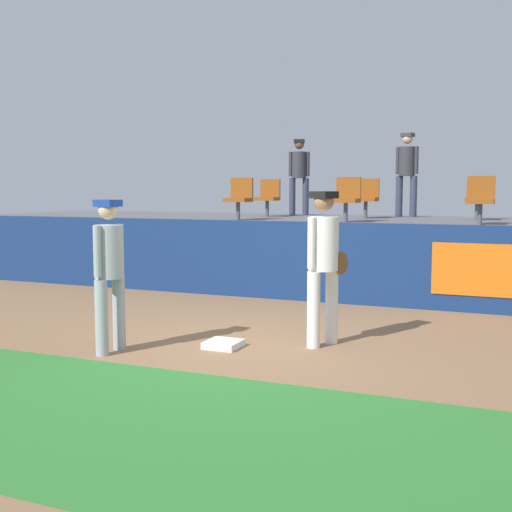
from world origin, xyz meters
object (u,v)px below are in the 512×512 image
first_base (223,344)px  seat_back_right (478,196)px  player_runner_visitor (109,265)px  seat_front_left (239,196)px  seat_front_right (481,197)px  seat_back_left (268,196)px  player_fielder_home (324,257)px  seat_back_center (367,196)px  seat_front_center (347,197)px  spectator_hooded (299,171)px  spectator_capped (407,169)px

first_base → seat_back_right: bearing=70.8°
first_base → player_runner_visitor: size_ratio=0.23×
seat_front_left → seat_front_right: bearing=-0.0°
first_base → seat_back_left: 7.29m
first_base → player_runner_visitor: bearing=-147.1°
player_fielder_home → player_runner_visitor: 2.51m
seat_front_left → seat_back_center: bearing=40.0°
seat_front_center → seat_back_left: bearing=141.9°
first_base → seat_front_right: 5.82m
player_fielder_home → spectator_hooded: bearing=-135.0°
first_base → seat_front_center: size_ratio=0.48×
player_fielder_home → seat_front_center: (-0.89, 4.40, 0.67)m
seat_back_right → seat_front_left: bearing=-157.7°
first_base → seat_front_left: size_ratio=0.48×
seat_back_left → player_fielder_home: bearing=-62.8°
seat_back_center → player_fielder_home: bearing=-81.4°
player_runner_visitor → first_base: bearing=125.5°
spectator_capped → seat_front_left: bearing=55.6°
seat_back_center → first_base: bearing=-91.0°
player_runner_visitor → seat_back_left: bearing=-169.5°
seat_front_right → seat_back_left: same height
player_runner_visitor → seat_back_right: bearing=157.8°
seat_back_left → player_runner_visitor: bearing=-82.2°
seat_front_center → spectator_hooded: size_ratio=0.47×
seat_front_center → spectator_capped: 2.95m
first_base → player_runner_visitor: player_runner_visitor is taller
player_runner_visitor → seat_front_right: size_ratio=2.09×
seat_front_center → player_runner_visitor: bearing=-102.6°
player_fielder_home → spectator_capped: size_ratio=1.00×
seat_back_center → spectator_capped: bearing=57.4°
seat_front_center → first_base: bearing=-91.9°
spectator_hooded → player_runner_visitor: bearing=80.1°
player_runner_visitor → seat_front_right: seat_front_right is taller
seat_front_right → spectator_capped: (-1.75, 2.83, 0.60)m
seat_back_right → player_runner_visitor: bearing=-114.8°
seat_front_right → seat_back_right: (-0.17, 1.80, -0.00)m
seat_back_left → spectator_hooded: (0.36, 1.08, 0.56)m
seat_front_right → spectator_capped: 3.38m
spectator_hooded → seat_front_center: bearing=109.5°
player_runner_visitor → seat_front_left: bearing=-168.1°
player_fielder_home → seat_front_right: 4.68m
first_base → seat_back_left: (-2.12, 6.76, 1.70)m
seat_back_center → seat_front_center: 1.80m
first_base → spectator_capped: size_ratio=0.22×
player_fielder_home → spectator_hooded: size_ratio=1.03×
first_base → player_fielder_home: size_ratio=0.22×
seat_front_left → seat_front_center: bearing=-0.0°
first_base → player_fielder_home: player_fielder_home is taller
seat_front_left → spectator_capped: 4.03m
seat_front_left → spectator_capped: spectator_capped is taller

